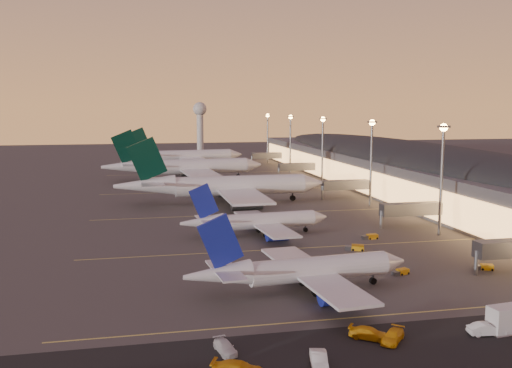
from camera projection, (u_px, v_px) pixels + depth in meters
The scene contains 21 objects.
ground at pixel (290, 243), 125.13m from camera, with size 700.00×700.00×0.00m, color #413F3C.
airliner_narrow_south at pixel (300, 271), 91.78m from camera, with size 38.11×34.18×13.60m.
airliner_narrow_north at pixel (256, 221), 132.12m from camera, with size 35.63×31.95×12.72m.
airliner_wide_near at pixel (222, 186), 175.55m from camera, with size 64.98×58.95×20.86m.
airliner_wide_mid at pixel (184, 167), 230.61m from camera, with size 65.12×59.44×20.83m.
airliner_wide_far at pixel (183, 156), 284.63m from camera, with size 61.53×56.42×19.68m.
terminal_building at pixel (401, 164), 206.95m from camera, with size 56.35×255.00×17.46m.
light_masts at pixel (342, 143), 193.18m from camera, with size 2.20×217.20×25.90m.
radar_tower at pixel (200, 118), 376.17m from camera, with size 9.00×9.00×32.50m.
service_lane at pixel (409, 347), 70.87m from camera, with size 260.00×16.00×0.01m.
lane_markings at pixel (253, 211), 163.89m from camera, with size 90.00×180.36×0.00m.
baggage_tug_a at pixel (484, 267), 104.65m from camera, with size 3.62×2.54×1.01m.
baggage_tug_b at pixel (401, 272), 101.68m from camera, with size 3.47×2.20×0.97m.
baggage_tug_c at pixel (370, 237), 128.84m from camera, with size 3.67×1.73×1.08m.
catering_truck_a at pixel (512, 319), 75.70m from camera, with size 6.60×3.16×3.58m.
baggage_tug_d at pixel (355, 248), 118.80m from camera, with size 4.19×2.90×1.17m.
service_van_a at pixel (225, 347), 69.36m from camera, with size 1.90×4.67×1.36m, color silver.
service_van_b at pixel (369, 333), 73.37m from camera, with size 2.15×5.28×1.53m, color orange.
service_van_c at pixel (319, 360), 65.32m from camera, with size 1.83×5.24×1.73m, color silver.
service_van_d at pixel (393, 336), 72.53m from camera, with size 2.03×5.00×1.45m, color orange.
service_van_e at pixel (487, 329), 74.64m from camera, with size 1.72×4.92×1.62m, color silver.
Camera 1 is at (-32.78, -117.98, 29.79)m, focal length 40.00 mm.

